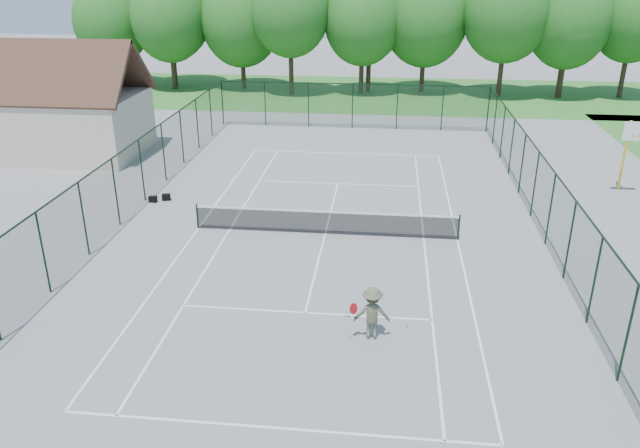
{
  "coord_description": "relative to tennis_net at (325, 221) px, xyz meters",
  "views": [
    {
      "loc": [
        2.42,
        -23.88,
        10.69
      ],
      "look_at": [
        0.0,
        -2.0,
        1.3
      ],
      "focal_mm": 35.0,
      "sensor_mm": 36.0,
      "label": 1
    }
  ],
  "objects": [
    {
      "name": "ground",
      "position": [
        0.0,
        0.0,
        -0.58
      ],
      "size": [
        140.0,
        140.0,
        0.0
      ],
      "primitive_type": "plane",
      "color": "gray",
      "rests_on": "ground"
    },
    {
      "name": "grass_far",
      "position": [
        0.0,
        30.0,
        -0.57
      ],
      "size": [
        80.0,
        16.0,
        0.01
      ],
      "primitive_type": "cube",
      "color": "#397F2E",
      "rests_on": "ground"
    },
    {
      "name": "court_lines",
      "position": [
        0.0,
        0.0,
        -0.57
      ],
      "size": [
        11.05,
        23.85,
        0.01
      ],
      "color": "white",
      "rests_on": "ground"
    },
    {
      "name": "tennis_net",
      "position": [
        0.0,
        0.0,
        0.0
      ],
      "size": [
        11.08,
        0.08,
        1.1
      ],
      "color": "black",
      "rests_on": "ground"
    },
    {
      "name": "fence_enclosure",
      "position": [
        0.0,
        0.0,
        0.98
      ],
      "size": [
        18.05,
        36.05,
        3.02
      ],
      "color": "#1A3A1F",
      "rests_on": "ground"
    },
    {
      "name": "utility_building",
      "position": [
        -16.0,
        10.0,
        2.54
      ],
      "size": [
        8.6,
        6.27,
        6.63
      ],
      "color": "beige",
      "rests_on": "ground"
    },
    {
      "name": "tree_line_far",
      "position": [
        0.0,
        30.0,
        5.42
      ],
      "size": [
        39.4,
        6.4,
        9.7
      ],
      "color": "#3F2A1D",
      "rests_on": "ground"
    },
    {
      "name": "basketball_goal",
      "position": [
        14.1,
        6.67,
        1.99
      ],
      "size": [
        1.2,
        1.43,
        3.65
      ],
      "color": "yellow",
      "rests_on": "ground"
    },
    {
      "name": "sports_bag_a",
      "position": [
        -8.54,
        2.8,
        -0.43
      ],
      "size": [
        0.38,
        0.24,
        0.29
      ],
      "primitive_type": "cube",
      "rotation": [
        0.0,
        0.0,
        -0.07
      ],
      "color": "black",
      "rests_on": "ground"
    },
    {
      "name": "sports_bag_b",
      "position": [
        -7.99,
        3.13,
        -0.42
      ],
      "size": [
        0.45,
        0.35,
        0.31
      ],
      "primitive_type": "cube",
      "rotation": [
        0.0,
        0.0,
        0.29
      ],
      "color": "black",
      "rests_on": "ground"
    },
    {
      "name": "tennis_player",
      "position": [
        2.19,
        -7.59,
        0.28
      ],
      "size": [
        1.93,
        0.94,
        1.7
      ],
      "color": "#525A3E",
      "rests_on": "ground"
    }
  ]
}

